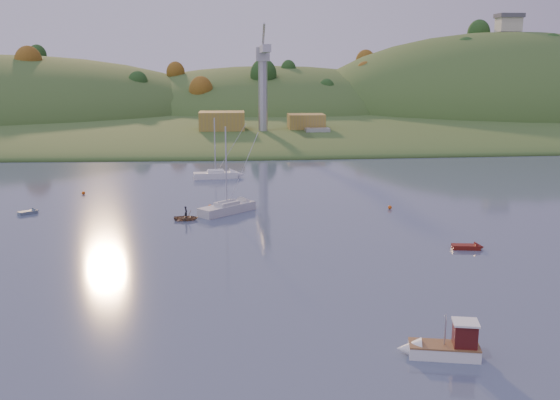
{
  "coord_description": "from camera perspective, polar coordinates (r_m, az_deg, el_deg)",
  "views": [
    {
      "loc": [
        -5.73,
        -31.45,
        18.62
      ],
      "look_at": [
        -0.54,
        34.84,
        4.09
      ],
      "focal_mm": 40.0,
      "sensor_mm": 36.0,
      "label": 1
    }
  ],
  "objects": [
    {
      "name": "hill_center",
      "position": [
        242.67,
        -0.75,
        7.92
      ],
      "size": [
        140.0,
        120.0,
        36.0
      ],
      "primitive_type": "ellipsoid",
      "color": "#375220",
      "rests_on": "ground"
    },
    {
      "name": "fishing_boat",
      "position": [
        42.74,
        14.31,
        -12.81
      ],
      "size": [
        5.5,
        2.69,
        3.36
      ],
      "rotation": [
        0.0,
        0.0,
        2.93
      ],
      "color": "white",
      "rests_on": "ground"
    },
    {
      "name": "sailboat_far",
      "position": [
        104.35,
        -5.92,
        2.35
      ],
      "size": [
        7.43,
        2.96,
        10.03
      ],
      "rotation": [
        0.0,
        0.0,
        0.11
      ],
      "color": "white",
      "rests_on": "ground"
    },
    {
      "name": "grey_dinghy",
      "position": [
        85.53,
        -21.76,
        -1.0
      ],
      "size": [
        2.68,
        2.48,
        1.0
      ],
      "rotation": [
        0.0,
        0.0,
        0.7
      ],
      "color": "slate",
      "rests_on": "ground"
    },
    {
      "name": "far_shore",
      "position": [
        262.17,
        -3.24,
        8.23
      ],
      "size": [
        620.0,
        220.0,
        1.5
      ],
      "primitive_type": "cube",
      "color": "#375220",
      "rests_on": "ground"
    },
    {
      "name": "paddler",
      "position": [
        76.71,
        -8.58,
        -1.3
      ],
      "size": [
        0.37,
        0.55,
        1.48
      ],
      "primitive_type": "imported",
      "rotation": [
        0.0,
        0.0,
        1.54
      ],
      "color": "black",
      "rests_on": "ground"
    },
    {
      "name": "shed_west",
      "position": [
        155.08,
        -5.34,
        7.16
      ],
      "size": [
        11.0,
        8.0,
        4.8
      ],
      "primitive_type": "cube",
      "color": "#AB8D39",
      "rests_on": "wharf"
    },
    {
      "name": "hill_right",
      "position": [
        248.54,
        19.62,
        7.32
      ],
      "size": [
        150.0,
        130.0,
        60.0
      ],
      "primitive_type": "ellipsoid",
      "color": "#375220",
      "rests_on": "ground"
    },
    {
      "name": "buoy_1",
      "position": [
        95.24,
        -17.53,
        0.62
      ],
      "size": [
        0.5,
        0.5,
        0.5
      ],
      "primitive_type": "sphere",
      "color": "#E6550C",
      "rests_on": "ground"
    },
    {
      "name": "work_vessel",
      "position": [
        151.87,
        3.42,
        5.73
      ],
      "size": [
        13.83,
        5.4,
        3.51
      ],
      "rotation": [
        0.0,
        0.0,
        0.04
      ],
      "color": "slate",
      "rests_on": "ground"
    },
    {
      "name": "shore_slope",
      "position": [
        197.41,
        -2.81,
        6.9
      ],
      "size": [
        640.0,
        150.0,
        7.0
      ],
      "primitive_type": "ellipsoid",
      "color": "#375220",
      "rests_on": "ground"
    },
    {
      "name": "hilltop_house",
      "position": [
        248.28,
        20.19,
        15.01
      ],
      "size": [
        9.0,
        7.0,
        6.45
      ],
      "color": "beige",
      "rests_on": "hill_right"
    },
    {
      "name": "dock_crane",
      "position": [
        150.04,
        -1.55,
        11.77
      ],
      "size": [
        3.2,
        28.0,
        20.3
      ],
      "color": "#B7B7BC",
      "rests_on": "wharf"
    },
    {
      "name": "buoy_2",
      "position": [
        82.78,
        -6.41,
        -0.58
      ],
      "size": [
        0.5,
        0.5,
        0.5
      ],
      "primitive_type": "sphere",
      "color": "#E6550C",
      "rests_on": "ground"
    },
    {
      "name": "canoe",
      "position": [
        76.81,
        -8.57,
        -1.61
      ],
      "size": [
        3.03,
        2.21,
        0.62
      ],
      "primitive_type": "imported",
      "rotation": [
        0.0,
        0.0,
        1.54
      ],
      "color": "#937151",
      "rests_on": "ground"
    },
    {
      "name": "sailboat_near",
      "position": [
        79.76,
        -4.88,
        -0.69
      ],
      "size": [
        7.48,
        7.12,
        11.03
      ],
      "rotation": [
        0.0,
        0.0,
        0.74
      ],
      "color": "silver",
      "rests_on": "ground"
    },
    {
      "name": "wharf",
      "position": [
        154.8,
        -0.47,
        5.86
      ],
      "size": [
        42.0,
        16.0,
        2.4
      ],
      "primitive_type": "cube",
      "color": "slate",
      "rests_on": "ground"
    },
    {
      "name": "shed_east",
      "position": [
        157.21,
        2.41,
        7.12
      ],
      "size": [
        9.0,
        7.0,
        4.0
      ],
      "primitive_type": "cube",
      "color": "#AB8D39",
      "rests_on": "wharf"
    },
    {
      "name": "hillside_trees",
      "position": [
        217.32,
        -2.97,
        7.39
      ],
      "size": [
        280.0,
        50.0,
        32.0
      ],
      "primitive_type": null,
      "color": "#19461A",
      "rests_on": "ground"
    },
    {
      "name": "red_tender",
      "position": [
        67.18,
        17.15,
        -4.13
      ],
      "size": [
        3.38,
        1.54,
        1.11
      ],
      "rotation": [
        0.0,
        0.0,
        -0.14
      ],
      "color": "#63160E",
      "rests_on": "ground"
    },
    {
      "name": "buoy_0",
      "position": [
        82.93,
        10.02,
        -0.67
      ],
      "size": [
        0.5,
        0.5,
        0.5
      ],
      "primitive_type": "sphere",
      "color": "#E6550C",
      "rests_on": "ground"
    }
  ]
}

